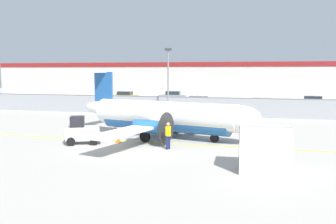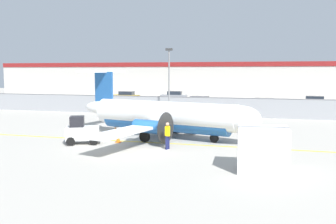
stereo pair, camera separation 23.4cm
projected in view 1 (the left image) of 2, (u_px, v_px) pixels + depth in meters
name	position (u px, v px, depth m)	size (l,w,h in m)	color
ground_plane	(145.00, 142.00, 25.85)	(140.00, 140.00, 0.01)	#ADA89E
perimeter_fence	(191.00, 106.00, 41.09)	(98.00, 0.10, 2.10)	gray
parking_lot_strip	(208.00, 106.00, 52.25)	(98.00, 17.00, 0.12)	#38383A
background_building	(223.00, 80.00, 69.65)	(91.00, 8.10, 6.50)	beige
commuter_airplane	(168.00, 116.00, 27.36)	(14.59, 15.92, 4.92)	white
baggage_tug	(82.00, 131.00, 25.18)	(2.58, 2.10, 1.88)	silver
ground_crew_worker	(168.00, 134.00, 23.47)	(0.43, 0.55, 1.70)	#191E4C
cargo_container	(264.00, 149.00, 18.32)	(2.54, 2.17, 2.20)	silver
traffic_cone_near_left	(118.00, 138.00, 25.72)	(0.36, 0.36, 0.64)	orange
traffic_cone_near_right	(115.00, 128.00, 30.03)	(0.36, 0.36, 0.64)	orange
parked_car_0	(124.00, 96.00, 59.54)	(4.26, 2.12, 1.58)	#B28C19
parked_car_1	(172.00, 96.00, 59.86)	(4.32, 2.26, 1.58)	gray
parked_car_2	(197.00, 102.00, 48.17)	(4.23, 2.07, 1.58)	gray
parked_car_3	(264.00, 105.00, 44.71)	(4.31, 2.25, 1.58)	silver
parked_car_4	(312.00, 102.00, 48.52)	(4.39, 2.43, 1.58)	black
apron_light_pole	(168.00, 77.00, 39.32)	(0.70, 0.30, 7.27)	slate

